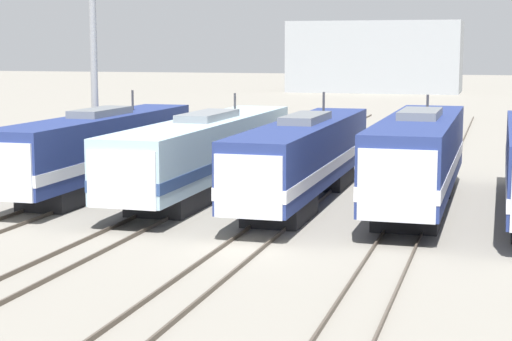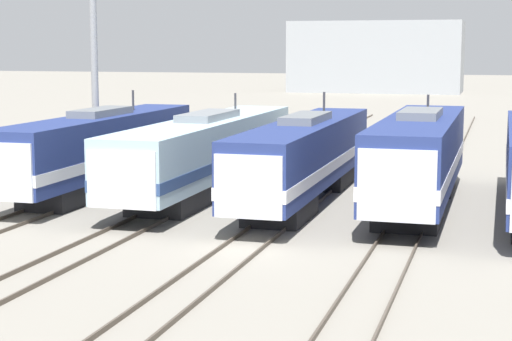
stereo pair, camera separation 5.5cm
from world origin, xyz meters
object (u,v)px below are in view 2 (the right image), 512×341
object	(u,v)px
locomotive_far_left	(97,150)
locomotive_center	(303,158)
locomotive_center_right	(418,159)
locomotive_center_left	(205,152)
catenary_tower_left	(94,55)

from	to	relation	value
locomotive_far_left	locomotive_center	distance (m)	10.36
locomotive_far_left	locomotive_center_right	xyz separation A→B (m)	(15.55, -0.12, 0.12)
locomotive_center_left	locomotive_center	xyz separation A→B (m)	(5.18, -1.18, 0.05)
locomotive_far_left	catenary_tower_left	xyz separation A→B (m)	(-1.91, 3.73, 4.54)
locomotive_center	locomotive_center_left	bearing A→B (deg)	167.19
catenary_tower_left	locomotive_center	bearing A→B (deg)	-16.96
locomotive_center_left	locomotive_center	bearing A→B (deg)	-12.81
locomotive_center	catenary_tower_left	xyz separation A→B (m)	(-12.28, 3.74, 4.57)
locomotive_far_left	locomotive_center	world-z (taller)	locomotive_center
locomotive_center	locomotive_center_right	xyz separation A→B (m)	(5.18, -0.10, 0.15)
locomotive_center_left	locomotive_center_right	size ratio (longest dim) A/B	1.20
locomotive_far_left	locomotive_center_left	distance (m)	5.31
locomotive_center_right	locomotive_center_left	bearing A→B (deg)	172.97
locomotive_far_left	locomotive_center	xyz separation A→B (m)	(10.36, -0.01, -0.03)
locomotive_center_left	locomotive_center_right	xyz separation A→B (m)	(10.36, -1.28, 0.20)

